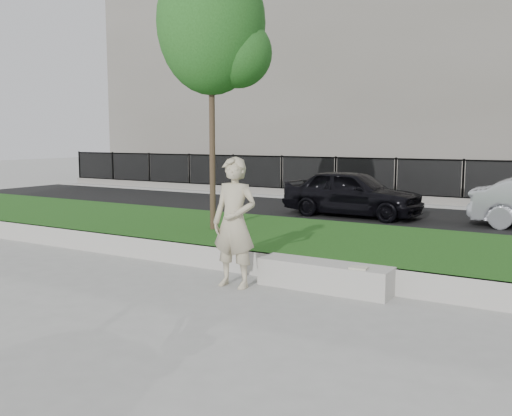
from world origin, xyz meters
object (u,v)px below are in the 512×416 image
Objects in this scene: stone_bench at (324,276)px; man at (234,223)px; book at (359,268)px; car_dark at (352,193)px; young_tree at (215,29)px.

man is at bearing -156.60° from stone_bench.
book is 8.30m from car_dark.
young_tree is (-3.29, 1.86, 4.25)m from stone_bench.
stone_bench is 5.69m from young_tree.
book is (1.87, 0.41, -0.57)m from man.
young_tree reaches higher than stone_bench.
stone_bench is at bearing -159.59° from car_dark.
man is 1.99m from book.
car_dark is at bearing 96.92° from man.
stone_bench is at bearing -29.52° from young_tree.
man reaches higher than car_dark.
book is (0.59, -0.14, 0.23)m from stone_bench.
man is 7.95× the size of book.
car_dark reaches higher than stone_bench.
young_tree reaches higher than man.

